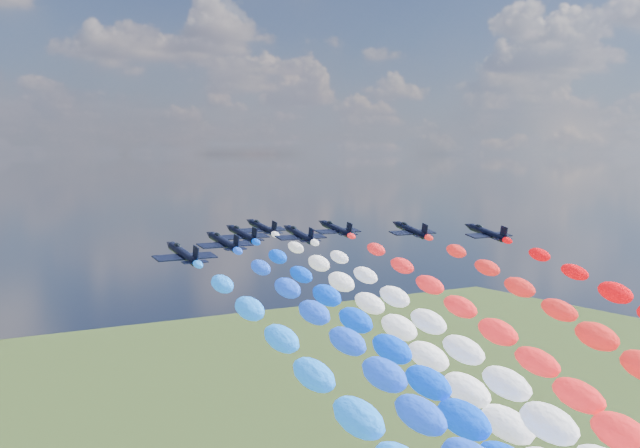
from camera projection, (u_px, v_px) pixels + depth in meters
jet_0 at (183, 254)px, 114.15m from camera, size 8.72×11.91×4.63m
jet_1 at (224, 242)px, 129.40m from camera, size 9.06×12.16×4.63m
jet_2 at (243, 234)px, 142.19m from camera, size 9.05×12.15×4.63m
trail_2 at (444, 425)px, 99.32m from camera, size 5.59×101.04×40.73m
jet_3 at (300, 235)px, 141.38m from camera, size 9.17×12.23×4.63m
trail_3 at (528, 427)px, 98.50m from camera, size 5.59×101.04×40.73m
jet_4 at (263, 227)px, 155.17m from camera, size 9.27×12.30×4.63m
trail_4 at (448, 394)px, 112.29m from camera, size 5.59×101.04×40.73m
jet_5 at (336, 229)px, 152.26m from camera, size 8.90×12.04×4.63m
trail_5 at (556, 400)px, 109.38m from camera, size 5.59×101.04×40.73m
jet_6 at (411, 230)px, 149.74m from camera, size 9.19×12.25×4.63m
jet_7 at (487, 233)px, 144.68m from camera, size 8.79×11.96×4.63m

